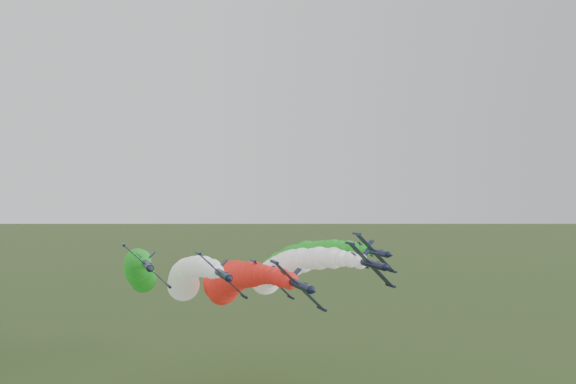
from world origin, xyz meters
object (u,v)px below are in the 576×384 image
at_px(jet_lead, 230,284).
at_px(jet_trail, 222,280).
at_px(jet_outer_left, 140,271).
at_px(jet_inner_left, 185,278).
at_px(jet_inner_right, 279,271).
at_px(jet_outer_right, 288,263).

relative_size(jet_lead, jet_trail, 1.00).
distance_m(jet_outer_left, jet_trail, 22.18).
bearing_deg(jet_inner_left, jet_inner_right, -17.81).
height_order(jet_lead, jet_inner_left, jet_inner_left).
relative_size(jet_lead, jet_inner_right, 0.99).
bearing_deg(jet_outer_right, jet_lead, -140.87).
distance_m(jet_lead, jet_trail, 21.69).
height_order(jet_outer_right, jet_trail, jet_outer_right).
relative_size(jet_inner_left, jet_inner_right, 1.00).
xyz_separation_m(jet_lead, jet_inner_left, (-8.12, 11.90, 0.03)).
xyz_separation_m(jet_outer_left, jet_outer_right, (38.28, -1.92, 0.61)).
distance_m(jet_inner_left, jet_outer_left, 12.07).
distance_m(jet_inner_left, jet_trail, 14.95).
distance_m(jet_inner_left, jet_inner_right, 22.93).
distance_m(jet_lead, jet_outer_right, 25.71).
xyz_separation_m(jet_lead, jet_inner_right, (13.66, 4.90, 1.61)).
xyz_separation_m(jet_inner_left, jet_outer_left, (-10.27, 6.21, 1.30)).
distance_m(jet_inner_right, jet_outer_left, 34.67).
xyz_separation_m(jet_outer_left, jet_trail, (21.63, 3.22, -3.72)).
distance_m(jet_outer_left, jet_outer_right, 38.34).
height_order(jet_inner_right, jet_outer_left, jet_inner_right).
bearing_deg(jet_inner_right, jet_inner_left, 162.19).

